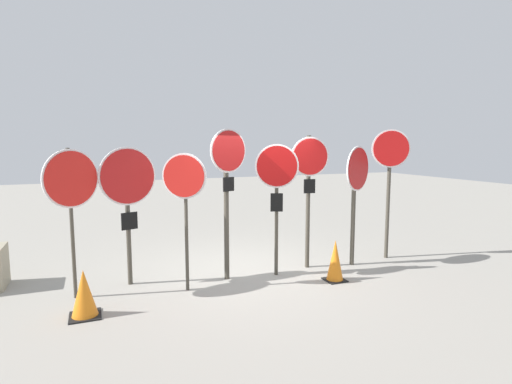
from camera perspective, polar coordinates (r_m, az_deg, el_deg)
The scene contains 11 objects.
ground_plane at distance 7.42m, azimuth -0.89°, elevation -11.66°, with size 40.00×40.00×0.00m, color gray.
stop_sign_0 at distance 6.53m, azimuth -24.86°, elevation 0.71°, with size 0.76×0.49×2.30m.
stop_sign_1 at distance 6.85m, azimuth -17.83°, elevation 0.57°, with size 0.92×0.31×2.31m.
stop_sign_2 at distance 6.35m, azimuth -10.17°, elevation 0.72°, with size 0.63×0.39×2.22m.
stop_sign_3 at distance 6.80m, azimuth -4.08°, elevation 2.21°, with size 0.70×0.28×2.61m.
stop_sign_4 at distance 7.00m, azimuth 2.99°, elevation 1.67°, with size 0.72×0.32×2.36m.
stop_sign_5 at distance 7.51m, azimuth 7.62°, elevation 2.28°, with size 0.73×0.18×2.52m.
stop_sign_6 at distance 7.86m, azimuth 14.17°, elevation 1.39°, with size 0.77×0.42×2.32m.
stop_sign_7 at distance 8.51m, azimuth 18.60°, elevation 3.45°, with size 0.70×0.36×2.65m.
traffic_cone_0 at distance 7.13m, azimuth 11.24°, elevation -9.60°, with size 0.34×0.34×0.72m.
traffic_cone_1 at distance 6.10m, azimuth -23.35°, elevation -13.18°, with size 0.41×0.41×0.66m.
Camera 1 is at (-2.55, -6.55, 2.37)m, focal length 28.00 mm.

